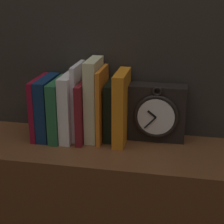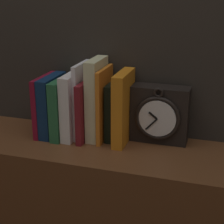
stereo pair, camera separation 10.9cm
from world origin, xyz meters
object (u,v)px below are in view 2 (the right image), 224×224
(book_slot3_white, at_px, (74,105))
(book_slot0_maroon, at_px, (45,105))
(book_slot5_maroon, at_px, (87,110))
(book_slot9_orange, at_px, (123,108))
(book_slot2_green, at_px, (63,107))
(book_slot1_navy, at_px, (53,105))
(book_slot4_white, at_px, (82,100))
(book_slot6_cream, at_px, (97,99))
(book_slot7_orange, at_px, (105,104))
(clock, at_px, (160,115))
(book_slot8_black, at_px, (114,111))

(book_slot3_white, bearing_deg, book_slot0_maroon, -179.27)
(book_slot5_maroon, bearing_deg, book_slot3_white, 179.06)
(book_slot9_orange, bearing_deg, book_slot2_green, -178.13)
(book_slot0_maroon, relative_size, book_slot1_navy, 0.99)
(book_slot3_white, xyz_separation_m, book_slot9_orange, (0.16, 0.00, 0.01))
(book_slot0_maroon, distance_m, book_slot4_white, 0.13)
(book_slot0_maroon, bearing_deg, book_slot6_cream, 4.34)
(book_slot5_maroon, xyz_separation_m, book_slot7_orange, (0.06, 0.01, 0.02))
(book_slot4_white, relative_size, book_slot9_orange, 1.07)
(clock, height_order, book_slot1_navy, book_slot1_navy)
(clock, xyz_separation_m, book_slot5_maroon, (-0.23, -0.04, 0.01))
(book_slot7_orange, bearing_deg, book_slot1_navy, -177.55)
(book_slot0_maroon, distance_m, book_slot6_cream, 0.18)
(book_slot6_cream, bearing_deg, book_slot1_navy, -175.36)
(book_slot4_white, bearing_deg, book_slot2_green, -165.35)
(book_slot3_white, xyz_separation_m, book_slot8_black, (0.13, 0.02, -0.01))
(book_slot1_navy, height_order, book_slot9_orange, book_slot9_orange)
(book_slot0_maroon, relative_size, book_slot3_white, 0.92)
(book_slot2_green, height_order, book_slot6_cream, book_slot6_cream)
(book_slot5_maroon, height_order, book_slot7_orange, book_slot7_orange)
(clock, xyz_separation_m, book_slot0_maroon, (-0.37, -0.04, 0.01))
(book_slot7_orange, bearing_deg, book_slot8_black, 28.02)
(book_slot0_maroon, bearing_deg, clock, 6.00)
(book_slot0_maroon, xyz_separation_m, book_slot6_cream, (0.18, 0.01, 0.03))
(book_slot1_navy, height_order, book_slot6_cream, book_slot6_cream)
(book_slot1_navy, bearing_deg, book_slot2_green, -5.20)
(book_slot5_maroon, xyz_separation_m, book_slot9_orange, (0.12, 0.00, 0.02))
(book_slot8_black, bearing_deg, book_slot3_white, -170.61)
(book_slot5_maroon, relative_size, book_slot9_orange, 0.84)
(book_slot3_white, height_order, book_slot7_orange, book_slot7_orange)
(book_slot1_navy, distance_m, book_slot6_cream, 0.15)
(book_slot1_navy, height_order, book_slot3_white, book_slot3_white)
(clock, distance_m, book_slot7_orange, 0.17)
(book_slot5_maroon, relative_size, book_slot8_black, 1.03)
(book_slot1_navy, relative_size, book_slot9_orange, 0.87)
(book_slot7_orange, bearing_deg, book_slot5_maroon, -171.86)
(book_slot0_maroon, relative_size, book_slot2_green, 1.01)
(book_slot0_maroon, bearing_deg, book_slot5_maroon, 0.22)
(book_slot6_cream, bearing_deg, book_slot9_orange, -5.85)
(book_slot4_white, distance_m, book_slot5_maroon, 0.03)
(book_slot3_white, relative_size, book_slot7_orange, 0.91)
(clock, height_order, book_slot5_maroon, book_slot5_maroon)
(book_slot5_maroon, relative_size, book_slot6_cream, 0.74)
(book_slot9_orange, bearing_deg, book_slot4_white, 176.30)
(book_slot3_white, distance_m, book_slot5_maroon, 0.05)
(clock, bearing_deg, book_slot8_black, -173.35)
(clock, relative_size, book_slot5_maroon, 0.98)
(book_slot5_maroon, distance_m, book_slot6_cream, 0.05)
(book_slot2_green, xyz_separation_m, book_slot5_maroon, (0.08, 0.00, -0.00))
(book_slot1_navy, distance_m, book_slot2_green, 0.04)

